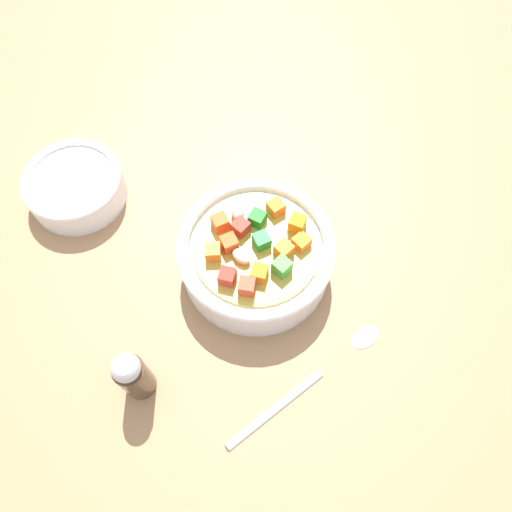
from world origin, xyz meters
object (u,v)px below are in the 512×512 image
soup_bowl_main (256,255)px  pepper_shaker (133,375)px  spoon (310,381)px  side_bowl_small (75,186)px

soup_bowl_main → pepper_shaker: pepper_shaker is taller
spoon → side_bowl_small: 35.49cm
soup_bowl_main → pepper_shaker: bearing=-69.0°
soup_bowl_main → pepper_shaker: size_ratio=2.00×
side_bowl_small → soup_bowl_main: bearing=38.0°
spoon → pepper_shaker: pepper_shaker is taller
pepper_shaker → spoon: bearing=63.2°
side_bowl_small → pepper_shaker: bearing=-4.4°
soup_bowl_main → side_bowl_small: 23.74cm
soup_bowl_main → side_bowl_small: (-18.69, -14.61, -1.02)cm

